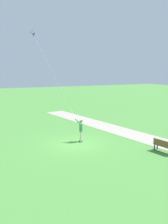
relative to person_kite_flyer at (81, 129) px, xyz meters
name	(u,v)px	position (x,y,z in m)	size (l,w,h in m)	color
ground_plane	(76,144)	(0.56, 0.30, -1.05)	(120.00, 120.00, 0.00)	#4C8E3D
walkway_path	(154,141)	(-5.29, 2.30, -1.04)	(2.40, 32.00, 0.02)	#ADA393
person_kite_flyer	(81,129)	(0.00, 0.00, 0.00)	(0.62, 0.54, 1.83)	#232328
flying_kite	(36,32)	(2.75, -1.83, 7.17)	(2.75, 2.25, 6.88)	green
park_bench_near_walkway	(164,145)	(-4.04, 4.59, -0.54)	(0.72, 1.56, 0.88)	brown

